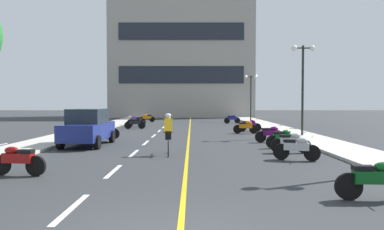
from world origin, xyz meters
name	(u,v)px	position (x,y,z in m)	size (l,w,h in m)	color
ground_plane	(186,132)	(0.00, 21.00, 0.00)	(140.00, 140.00, 0.00)	#2D3033
curb_left	(96,128)	(-7.20, 24.00, 0.06)	(2.40, 72.00, 0.12)	#B7B2A8
curb_right	(276,128)	(7.20, 24.00, 0.06)	(2.40, 72.00, 0.12)	#B7B2A8
lane_dash_0	(71,208)	(-2.00, 2.00, 0.00)	(0.14, 2.20, 0.01)	silver
lane_dash_1	(113,171)	(-2.00, 6.00, 0.00)	(0.14, 2.20, 0.01)	silver
lane_dash_2	(134,153)	(-2.00, 10.00, 0.00)	(0.14, 2.20, 0.01)	silver
lane_dash_3	(146,143)	(-2.00, 14.00, 0.00)	(0.14, 2.20, 0.01)	silver
lane_dash_4	(153,136)	(-2.00, 18.00, 0.00)	(0.14, 2.20, 0.01)	silver
lane_dash_5	(159,131)	(-2.00, 22.00, 0.00)	(0.14, 2.20, 0.01)	silver
lane_dash_6	(163,127)	(-2.00, 26.00, 0.00)	(0.14, 2.20, 0.01)	silver
lane_dash_7	(166,124)	(-2.00, 30.00, 0.00)	(0.14, 2.20, 0.01)	silver
lane_dash_8	(169,122)	(-2.00, 34.00, 0.00)	(0.14, 2.20, 0.01)	silver
lane_dash_9	(171,120)	(-2.00, 38.00, 0.00)	(0.14, 2.20, 0.01)	silver
lane_dash_10	(173,119)	(-2.00, 42.00, 0.00)	(0.14, 2.20, 0.01)	silver
lane_dash_11	(174,117)	(-2.00, 46.00, 0.00)	(0.14, 2.20, 0.01)	silver
centre_line_yellow	(189,129)	(0.25, 24.00, 0.00)	(0.12, 66.00, 0.01)	gold
office_building	(182,51)	(-1.02, 49.63, 9.81)	(20.32, 9.37, 19.63)	#9E998E
street_lamp_mid	(303,70)	(7.24, 17.25, 4.12)	(1.46, 0.36, 5.52)	black
street_lamp_far	(251,87)	(7.03, 35.82, 3.81)	(1.46, 0.36, 5.03)	black
parked_car_near	(88,127)	(-4.70, 12.77, 0.92)	(1.99, 4.23, 1.82)	black
motorcycle_0	(375,179)	(4.44, 2.60, 0.47)	(1.70, 0.60, 0.92)	black
motorcycle_1	(17,160)	(-4.65, 5.33, 0.47)	(1.70, 0.60, 0.92)	black
motorcycle_2	(297,148)	(4.31, 8.12, 0.47)	(1.64, 0.80, 0.92)	black
motorcycle_3	(291,142)	(4.63, 10.09, 0.47)	(1.70, 0.60, 0.92)	black
motorcycle_4	(283,138)	(4.70, 11.82, 0.47)	(1.65, 0.75, 0.92)	black
motorcycle_5	(271,134)	(4.66, 14.21, 0.47)	(1.70, 0.60, 0.92)	black
motorcycle_6	(106,130)	(-4.66, 16.39, 0.47)	(1.67, 0.70, 0.92)	black
motorcycle_7	(246,127)	(4.12, 19.69, 0.47)	(1.70, 0.60, 0.92)	black
motorcycle_8	(250,125)	(4.68, 21.46, 0.47)	(1.70, 0.60, 0.92)	black
motorcycle_9	(135,123)	(-4.15, 24.11, 0.47)	(1.70, 0.60, 0.92)	black
motorcycle_10	(135,122)	(-4.41, 26.05, 0.47)	(1.66, 0.73, 0.92)	black
motorcycle_11	(136,120)	(-4.64, 28.22, 0.47)	(1.70, 0.60, 0.92)	black
motorcycle_12	(232,119)	(4.51, 31.59, 0.47)	(1.68, 0.68, 0.92)	black
motorcycle_13	(147,118)	(-4.41, 34.09, 0.47)	(1.70, 0.60, 0.92)	black
cyclist_rider	(168,133)	(-0.52, 9.54, 0.89)	(0.42, 1.77, 1.71)	black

